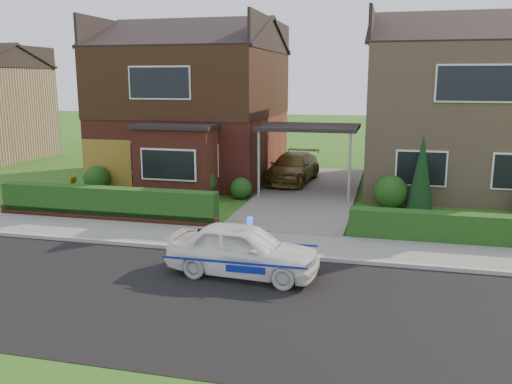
% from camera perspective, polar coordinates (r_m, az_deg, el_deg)
% --- Properties ---
extents(ground, '(120.00, 120.00, 0.00)m').
position_cam_1_polar(ground, '(11.49, -2.80, -11.52)').
color(ground, '#175215').
rests_on(ground, ground).
extents(road, '(60.00, 6.00, 0.02)m').
position_cam_1_polar(road, '(11.49, -2.80, -11.52)').
color(road, black).
rests_on(road, ground).
extents(kerb, '(60.00, 0.16, 0.12)m').
position_cam_1_polar(kerb, '(14.23, 0.74, -6.58)').
color(kerb, '#9E9993').
rests_on(kerb, ground).
extents(sidewalk, '(60.00, 2.00, 0.10)m').
position_cam_1_polar(sidewalk, '(15.21, 1.64, -5.40)').
color(sidewalk, slate).
rests_on(sidewalk, ground).
extents(driveway, '(3.80, 12.00, 0.12)m').
position_cam_1_polar(driveway, '(21.79, 5.51, -0.12)').
color(driveway, '#666059').
rests_on(driveway, ground).
extents(house_left, '(7.50, 9.53, 7.25)m').
position_cam_1_polar(house_left, '(25.59, -6.44, 10.10)').
color(house_left, maroon).
rests_on(house_left, ground).
extents(house_right, '(7.50, 8.06, 7.25)m').
position_cam_1_polar(house_right, '(24.26, 20.62, 8.99)').
color(house_right, '#9E7E61').
rests_on(house_right, ground).
extents(carport_link, '(3.80, 3.00, 2.77)m').
position_cam_1_polar(carport_link, '(21.36, 5.63, 6.68)').
color(carport_link, black).
rests_on(carport_link, ground).
extents(garage_door, '(2.20, 0.10, 2.10)m').
position_cam_1_polar(garage_door, '(23.29, -15.37, 2.76)').
color(garage_door, brown).
rests_on(garage_door, ground).
extents(dwarf_wall, '(7.70, 0.25, 0.36)m').
position_cam_1_polar(dwarf_wall, '(18.30, -15.57, -2.44)').
color(dwarf_wall, maroon).
rests_on(dwarf_wall, ground).
extents(hedge_left, '(7.50, 0.55, 0.90)m').
position_cam_1_polar(hedge_left, '(18.47, -15.32, -2.87)').
color(hedge_left, '#143D13').
rests_on(hedge_left, ground).
extents(hedge_right, '(7.50, 0.55, 0.80)m').
position_cam_1_polar(hedge_right, '(16.34, 23.03, -5.32)').
color(hedge_right, '#143D13').
rests_on(hedge_right, ground).
extents(shrub_left_far, '(1.08, 1.08, 1.08)m').
position_cam_1_polar(shrub_left_far, '(23.11, -16.40, 1.35)').
color(shrub_left_far, '#143D13').
rests_on(shrub_left_far, ground).
extents(shrub_left_mid, '(1.32, 1.32, 1.32)m').
position_cam_1_polar(shrub_left_mid, '(21.01, -6.01, 1.09)').
color(shrub_left_mid, '#143D13').
rests_on(shrub_left_mid, ground).
extents(shrub_left_near, '(0.84, 0.84, 0.84)m').
position_cam_1_polar(shrub_left_near, '(20.86, -1.58, 0.40)').
color(shrub_left_near, '#143D13').
rests_on(shrub_left_near, ground).
extents(shrub_right_near, '(1.20, 1.20, 1.20)m').
position_cam_1_polar(shrub_right_near, '(19.90, 14.00, 0.02)').
color(shrub_right_near, '#143D13').
rests_on(shrub_right_near, ground).
extents(conifer_a, '(0.90, 0.90, 2.60)m').
position_cam_1_polar(conifer_a, '(19.60, 17.02, 1.76)').
color(conifer_a, black).
rests_on(conifer_a, ground).
extents(police_car, '(3.32, 3.71, 1.39)m').
position_cam_1_polar(police_car, '(12.77, -1.39, -6.13)').
color(police_car, white).
rests_on(police_car, ground).
extents(driveway_car, '(2.09, 4.40, 1.24)m').
position_cam_1_polar(driveway_car, '(23.76, 3.86, 2.57)').
color(driveway_car, brown).
rests_on(driveway_car, driveway).
extents(potted_plant_a, '(0.46, 0.38, 0.76)m').
position_cam_1_polar(potted_plant_a, '(21.27, -9.61, 0.35)').
color(potted_plant_a, gray).
rests_on(potted_plant_a, ground).
extents(potted_plant_b, '(0.56, 0.55, 0.80)m').
position_cam_1_polar(potted_plant_b, '(22.52, -18.80, 0.56)').
color(potted_plant_b, gray).
rests_on(potted_plant_b, ground).
extents(potted_plant_c, '(0.54, 0.54, 0.83)m').
position_cam_1_polar(potted_plant_c, '(20.34, -17.30, -0.45)').
color(potted_plant_c, gray).
rests_on(potted_plant_c, ground).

